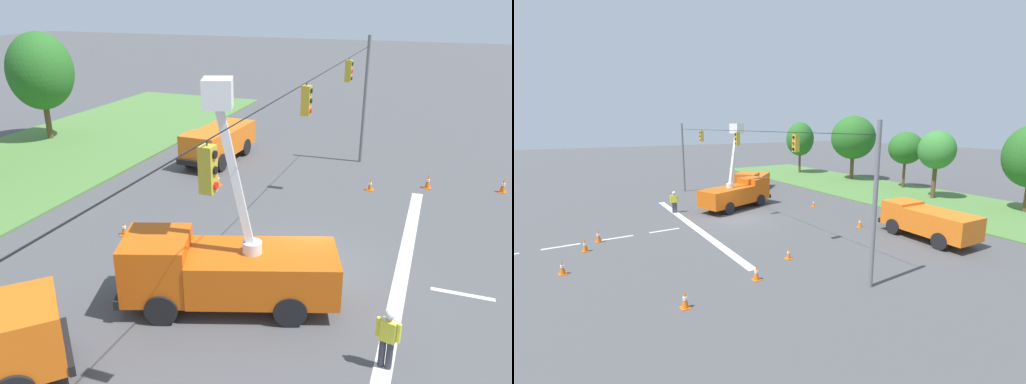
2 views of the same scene
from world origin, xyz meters
TOP-DOWN VIEW (x-y plane):
  - ground_plane at (0.00, 0.00)m, footprint 200.00×200.00m
  - lane_markings at (0.00, -5.04)m, footprint 17.60×15.25m
  - signal_gantry at (0.00, -0.00)m, footprint 26.20×0.33m
  - tree_far_east at (10.48, 20.66)m, footprint 4.23×4.23m
  - utility_truck_bucket_lift at (-3.28, 1.53)m, footprint 4.34×7.06m
  - utility_truck_support_near at (10.27, 7.95)m, footprint 5.96×2.51m
  - road_worker at (-4.42, -3.58)m, footprint 0.31×0.64m
  - traffic_cone_mid_left at (8.49, -1.26)m, footprint 0.36×0.36m
  - traffic_cone_mid_right at (9.82, -3.96)m, footprint 0.36×0.36m
  - traffic_cone_near_bucket at (6.38, 6.21)m, footprint 0.36×0.36m
  - traffic_cone_lane_edge_a at (10.52, -7.51)m, footprint 0.36×0.36m
  - traffic_cone_lane_edge_b at (-0.20, 7.41)m, footprint 0.36×0.36m

SIDE VIEW (x-z plane):
  - ground_plane at x=0.00m, z-range 0.00..0.00m
  - lane_markings at x=0.00m, z-range 0.00..0.01m
  - traffic_cone_mid_left at x=8.49m, z-range -0.02..0.59m
  - traffic_cone_lane_edge_b at x=-0.20m, z-range -0.01..0.61m
  - traffic_cone_near_bucket at x=6.38m, z-range -0.01..0.69m
  - traffic_cone_lane_edge_a at x=10.52m, z-range -0.01..0.71m
  - traffic_cone_mid_right at x=9.82m, z-range -0.01..0.72m
  - road_worker at x=-4.42m, z-range 0.11..1.88m
  - utility_truck_support_near at x=10.27m, z-range 0.15..2.21m
  - utility_truck_bucket_lift at x=-3.28m, z-range -2.16..4.97m
  - signal_gantry at x=0.00m, z-range 0.83..8.03m
  - tree_far_east at x=10.48m, z-range 1.03..8.12m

